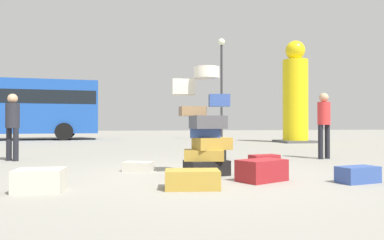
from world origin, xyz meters
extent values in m
plane|color=gray|center=(0.00, 0.00, 0.00)|extent=(80.00, 80.00, 0.00)
cube|color=black|center=(0.04, 0.07, 0.12)|extent=(0.75, 0.57, 0.24)
cube|color=#B28C33|center=(-0.01, 0.09, 0.33)|extent=(0.71, 0.54, 0.17)
cube|color=#B28C33|center=(0.14, 0.09, 0.52)|extent=(0.64, 0.48, 0.20)
cube|color=#334F99|center=(0.03, 0.12, 0.69)|extent=(0.54, 0.41, 0.15)
cube|color=#4C4C51|center=(0.05, -0.01, 0.87)|extent=(0.59, 0.44, 0.21)
cube|color=olive|center=(-0.16, 0.23, 1.06)|extent=(0.43, 0.29, 0.16)
cube|color=#334F99|center=(0.27, 0.11, 1.24)|extent=(0.37, 0.27, 0.20)
cube|color=beige|center=(-0.30, 0.29, 1.47)|extent=(0.40, 0.29, 0.26)
cylinder|color=beige|center=(0.04, 0.06, 1.69)|extent=(0.42, 0.42, 0.18)
cube|color=#B28C33|center=(-0.44, -1.07, 0.12)|extent=(0.76, 0.53, 0.24)
cube|color=maroon|center=(1.30, 0.63, 0.13)|extent=(0.59, 0.38, 0.27)
cube|color=maroon|center=(0.69, -0.68, 0.16)|extent=(0.81, 0.68, 0.32)
cube|color=#334F99|center=(1.98, -1.10, 0.12)|extent=(0.64, 0.41, 0.23)
cube|color=beige|center=(-2.35, -0.87, 0.14)|extent=(0.60, 0.46, 0.28)
cube|color=black|center=(0.82, 2.68, 0.15)|extent=(0.77, 0.47, 0.30)
cube|color=beige|center=(-1.03, 0.81, 0.08)|extent=(0.58, 0.46, 0.17)
cylinder|color=black|center=(-3.82, 3.26, 0.38)|extent=(0.12, 0.12, 0.75)
cylinder|color=black|center=(-3.65, 3.14, 0.38)|extent=(0.12, 0.12, 0.75)
cylinder|color=#26262D|center=(-3.73, 3.20, 1.03)|extent=(0.30, 0.30, 0.56)
sphere|color=tan|center=(-3.73, 3.20, 1.42)|extent=(0.22, 0.22, 0.22)
cylinder|color=black|center=(3.61, 2.18, 0.41)|extent=(0.12, 0.12, 0.82)
cylinder|color=black|center=(3.40, 2.12, 0.41)|extent=(0.12, 0.12, 0.82)
cylinder|color=red|center=(3.50, 2.15, 1.10)|extent=(0.30, 0.30, 0.55)
sphere|color=tan|center=(3.50, 2.15, 1.48)|extent=(0.22, 0.22, 0.22)
cylinder|color=yellow|center=(6.57, 9.28, 1.88)|extent=(1.13, 1.13, 3.76)
sphere|color=yellow|center=(6.57, 9.28, 4.20)|extent=(0.88, 0.88, 0.88)
cube|color=#4C4C4C|center=(6.57, 9.28, 0.05)|extent=(1.58, 1.58, 0.10)
cube|color=#1E4CA5|center=(-7.24, 14.73, 1.75)|extent=(9.77, 3.09, 2.80)
cube|color=black|center=(-7.24, 14.73, 2.24)|extent=(9.58, 3.10, 0.70)
cylinder|color=black|center=(-4.20, 16.18, 0.45)|extent=(0.91, 0.31, 0.90)
cylinder|color=black|center=(-4.04, 13.68, 0.45)|extent=(0.91, 0.31, 0.90)
cylinder|color=#333338|center=(3.98, 12.32, 2.52)|extent=(0.12, 0.12, 5.03)
sphere|color=#F2F2CC|center=(3.98, 12.32, 5.15)|extent=(0.36, 0.36, 0.36)
camera|label=1|loc=(-1.41, -5.62, 0.84)|focal=33.40mm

